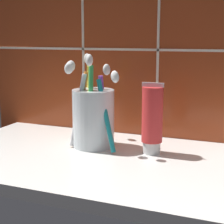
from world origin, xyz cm
name	(u,v)px	position (x,y,z in cm)	size (l,w,h in cm)	color
sink_counter	(121,164)	(0.00, 0.00, 1.00)	(69.08, 35.06, 2.00)	silver
tile_wall_backsplash	(152,18)	(0.01, 17.77, 27.08)	(79.08, 1.72, 54.15)	#933819
toothbrush_cup	(93,116)	(-7.80, 5.18, 8.14)	(13.03, 13.24, 18.34)	silver
toothpaste_tube	(152,119)	(4.12, 5.20, 8.51)	(4.04, 3.85, 13.20)	white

